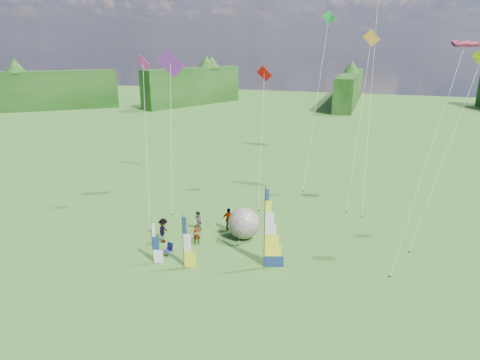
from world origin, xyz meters
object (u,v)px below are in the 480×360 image
(spectator_d, at_px, (229,220))
(spectator_c, at_px, (163,231))
(side_banner_left, at_px, (183,242))
(spectator_b, at_px, (198,221))
(bol_inflatable, at_px, (244,223))
(camp_chair, at_px, (168,250))
(spectator_a, at_px, (197,235))
(side_banner_far, at_px, (152,243))
(feather_banner_main, at_px, (265,229))
(kite_whale, at_px, (372,79))

(spectator_d, bearing_deg, spectator_c, 47.24)
(side_banner_left, bearing_deg, spectator_b, 98.44)
(bol_inflatable, xyz_separation_m, camp_chair, (-4.11, -4.36, -0.73))
(spectator_a, bearing_deg, side_banner_left, -103.97)
(side_banner_left, xyz_separation_m, camp_chair, (-1.71, 1.07, -1.34))
(side_banner_far, bearing_deg, spectator_d, 50.33)
(bol_inflatable, relative_size, spectator_b, 1.50)
(feather_banner_main, bearing_deg, spectator_b, 131.17)
(spectator_c, height_order, kite_whale, kite_whale)
(camp_chair, bearing_deg, spectator_c, 141.84)
(spectator_b, bearing_deg, side_banner_far, -64.38)
(spectator_b, distance_m, spectator_c, 3.11)
(spectator_a, bearing_deg, kite_whale, 32.51)
(bol_inflatable, height_order, spectator_c, bol_inflatable)
(spectator_a, height_order, spectator_c, spectator_c)
(side_banner_far, bearing_deg, side_banner_left, -11.09)
(side_banner_far, bearing_deg, feather_banner_main, -0.29)
(side_banner_left, distance_m, spectator_d, 6.47)
(spectator_c, bearing_deg, feather_banner_main, -108.47)
(kite_whale, bearing_deg, side_banner_left, -98.92)
(side_banner_far, bearing_deg, camp_chair, 52.88)
(spectator_a, distance_m, camp_chair, 2.58)
(spectator_b, height_order, camp_chair, spectator_b)
(side_banner_left, relative_size, spectator_b, 2.26)
(spectator_a, relative_size, kite_whale, 0.07)
(camp_chair, bearing_deg, bol_inflatable, 63.49)
(feather_banner_main, distance_m, camp_chair, 7.10)
(spectator_c, bearing_deg, kite_whale, -49.04)
(spectator_a, bearing_deg, spectator_b, 88.35)
(side_banner_left, bearing_deg, kite_whale, 55.93)
(spectator_c, bearing_deg, bol_inflatable, -74.60)
(side_banner_left, xyz_separation_m, spectator_b, (-1.38, 5.58, -1.00))
(side_banner_left, bearing_deg, spectator_d, 76.45)
(feather_banner_main, bearing_deg, kite_whale, 55.58)
(side_banner_far, xyz_separation_m, spectator_d, (3.11, 6.46, -0.51))
(side_banner_left, bearing_deg, camp_chair, 142.46)
(feather_banner_main, relative_size, bol_inflatable, 2.28)
(spectator_d, relative_size, kite_whale, 0.09)
(side_banner_left, xyz_separation_m, bol_inflatable, (2.40, 5.43, -0.61))
(camp_chair, bearing_deg, spectator_b, 102.70)
(spectator_b, bearing_deg, bol_inflatable, 31.64)
(camp_chair, bearing_deg, kite_whale, 72.94)
(side_banner_far, relative_size, camp_chair, 3.09)
(spectator_b, bearing_deg, side_banner_left, -42.16)
(feather_banner_main, relative_size, spectator_d, 2.92)
(bol_inflatable, height_order, camp_chair, bol_inflatable)
(spectator_c, xyz_separation_m, camp_chair, (1.30, -1.86, -0.46))
(side_banner_left, relative_size, spectator_d, 1.94)
(side_banner_left, distance_m, spectator_a, 3.53)
(spectator_a, xyz_separation_m, kite_whale, (10.93, 15.79, 10.15))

